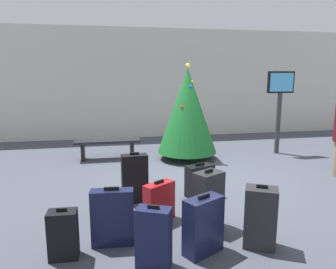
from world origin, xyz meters
The scene contains 14 objects.
ground_plane centered at (0.00, 0.00, 0.00)m, with size 16.00×16.00×0.00m, color #424754.
back_wall centered at (0.00, 4.59, 1.76)m, with size 16.00×0.20×3.52m, color beige.
holiday_tree centered at (0.13, 1.54, 1.19)m, with size 1.44×1.44×2.32m.
flight_info_kiosk centered at (2.61, 1.65, 1.45)m, with size 0.73×0.12×2.14m.
waiting_bench centered at (-1.80, 1.91, 0.36)m, with size 1.59×0.44×0.48m.
suitcase_0 centered at (-1.10, -1.67, 0.28)m, with size 0.49×0.41×0.60m.
suitcase_1 centered at (-1.37, -0.92, 0.40)m, with size 0.43×0.23×0.84m.
suitcase_2 centered at (-0.26, -0.88, 0.27)m, with size 0.53×0.37×0.59m.
suitcase_3 centered at (-2.32, -2.39, 0.28)m, with size 0.33×0.23×0.60m.
suitcase_4 centered at (-1.76, -2.20, 0.35)m, with size 0.53×0.22×0.74m.
suitcase_5 centered at (-1.33, -2.74, 0.34)m, with size 0.42×0.34×0.71m.
suitcase_6 centered at (-0.73, -2.59, 0.34)m, with size 0.52×0.42×0.72m.
suitcase_7 centered at (-0.48, -1.99, 0.39)m, with size 0.46×0.41×0.83m.
suitcase_8 centered at (-0.01, -2.58, 0.37)m, with size 0.46×0.41×0.79m.
Camera 1 is at (-1.78, -5.86, 2.07)m, focal length 33.91 mm.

